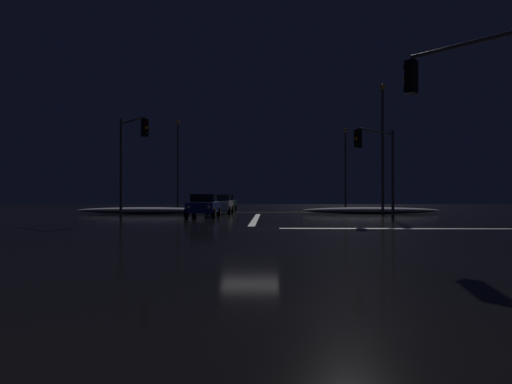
{
  "coord_description": "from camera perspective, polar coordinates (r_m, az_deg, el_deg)",
  "views": [
    {
      "loc": [
        0.81,
        -19.45,
        1.41
      ],
      "look_at": [
        -0.07,
        11.89,
        1.72
      ],
      "focal_mm": 30.97,
      "sensor_mm": 36.0,
      "label": 1
    }
  ],
  "objects": [
    {
      "name": "streetlamp_right_far",
      "position": [
        50.22,
        11.47,
        3.74
      ],
      "size": [
        0.44,
        0.44,
        8.97
      ],
      "color": "#424247",
      "rests_on": "ground"
    },
    {
      "name": "sedan_white",
      "position": [
        37.22,
        -4.63,
        -1.5
      ],
      "size": [
        2.02,
        4.33,
        1.57
      ],
      "color": "silver",
      "rests_on": "ground"
    },
    {
      "name": "traffic_signal_se",
      "position": [
        14.09,
        29.36,
        11.23
      ],
      "size": [
        3.67,
        3.67,
        6.13
      ],
      "color": "#4C4C51",
      "rests_on": "ground"
    },
    {
      "name": "snow_bank_left_curb",
      "position": [
        37.04,
        -13.91,
        -2.34
      ],
      "size": [
        11.57,
        1.5,
        0.51
      ],
      "color": "white",
      "rests_on": "ground"
    },
    {
      "name": "stop_line_north",
      "position": [
        27.79,
        -0.06,
        -3.47
      ],
      "size": [
        0.35,
        14.21,
        0.01
      ],
      "color": "white",
      "rests_on": "ground"
    },
    {
      "name": "snow_bank_right_curb",
      "position": [
        36.98,
        14.57,
        -2.33
      ],
      "size": [
        11.08,
        1.5,
        0.52
      ],
      "color": "white",
      "rests_on": "ground"
    },
    {
      "name": "sedan_green",
      "position": [
        43.38,
        -3.96,
        -1.37
      ],
      "size": [
        2.02,
        4.33,
        1.57
      ],
      "color": "#14512D",
      "rests_on": "ground"
    },
    {
      "name": "sedan_blue",
      "position": [
        30.62,
        -6.79,
        -1.7
      ],
      "size": [
        2.02,
        4.33,
        1.57
      ],
      "color": "navy",
      "rests_on": "ground"
    },
    {
      "name": "centre_line_ns",
      "position": [
        39.37,
        0.43,
        -2.62
      ],
      "size": [
        22.0,
        0.15,
        0.01
      ],
      "color": "yellow",
      "rests_on": "ground"
    },
    {
      "name": "streetlamp_left_far",
      "position": [
        50.56,
        -10.06,
        4.3
      ],
      "size": [
        0.44,
        0.44,
        9.98
      ],
      "color": "#424247",
      "rests_on": "ground"
    },
    {
      "name": "ground",
      "position": [
        19.52,
        -0.77,
        -4.86
      ],
      "size": [
        120.0,
        120.0,
        0.1
      ],
      "primitive_type": "cube",
      "color": "black"
    },
    {
      "name": "traffic_signal_ne",
      "position": [
        27.82,
        15.48,
        4.57
      ],
      "size": [
        3.07,
        3.07,
        5.63
      ],
      "color": "#4C4C51",
      "rests_on": "ground"
    },
    {
      "name": "traffic_signal_nw",
      "position": [
        28.72,
        -15.9,
        5.34
      ],
      "size": [
        2.46,
        2.46,
        6.41
      ],
      "color": "#4C4C51",
      "rests_on": "ground"
    },
    {
      "name": "streetlamp_right_near",
      "position": [
        34.69,
        16.03,
        6.46
      ],
      "size": [
        0.44,
        0.44,
        9.88
      ],
      "color": "#424247",
      "rests_on": "ground"
    },
    {
      "name": "crosswalk_bar_east",
      "position": [
        20.92,
        22.94,
        -4.38
      ],
      "size": [
        14.21,
        0.4,
        0.01
      ],
      "color": "white",
      "rests_on": "ground"
    }
  ]
}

